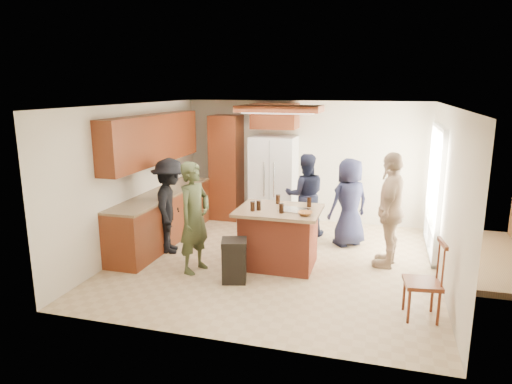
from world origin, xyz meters
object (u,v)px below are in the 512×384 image
(refrigerator, at_px, (274,180))
(spindle_chair, at_px, (424,283))
(person_counter, at_px, (170,206))
(person_behind_right, at_px, (349,202))
(person_behind_left, at_px, (305,195))
(trash_bin, at_px, (234,260))
(person_side_right, at_px, (390,210))
(kitchen_island, at_px, (279,237))
(person_front_left, at_px, (194,218))

(refrigerator, bearing_deg, spindle_chair, -51.83)
(person_counter, bearing_deg, refrigerator, -48.48)
(person_behind_right, bearing_deg, person_behind_left, -64.04)
(person_counter, xyz_separation_m, trash_bin, (1.43, -0.88, -0.49))
(person_side_right, bearing_deg, person_counter, -74.10)
(person_side_right, bearing_deg, person_behind_right, -129.46)
(spindle_chair, bearing_deg, person_behind_left, 124.58)
(person_behind_right, distance_m, kitchen_island, 1.65)
(person_front_left, distance_m, person_counter, 0.99)
(spindle_chair, bearing_deg, kitchen_island, 150.62)
(trash_bin, bearing_deg, person_counter, 148.28)
(person_behind_left, bearing_deg, refrigerator, -55.38)
(person_side_right, height_order, refrigerator, person_side_right)
(person_front_left, relative_size, refrigerator, 0.94)
(person_behind_left, bearing_deg, kitchen_island, 69.58)
(person_side_right, relative_size, person_counter, 1.12)
(spindle_chair, bearing_deg, refrigerator, 128.17)
(person_front_left, height_order, person_behind_right, person_front_left)
(refrigerator, bearing_deg, person_side_right, -37.97)
(person_behind_left, bearing_deg, spindle_chair, 108.43)
(person_side_right, bearing_deg, spindle_chair, 24.08)
(person_behind_left, bearing_deg, person_front_left, 43.23)
(trash_bin, bearing_deg, person_behind_left, 75.87)
(refrigerator, height_order, spindle_chair, refrigerator)
(person_front_left, bearing_deg, refrigerator, 4.16)
(person_behind_right, distance_m, spindle_chair, 2.71)
(person_behind_right, relative_size, kitchen_island, 1.23)
(person_front_left, bearing_deg, person_behind_right, -34.57)
(person_behind_right, xyz_separation_m, refrigerator, (-1.62, 0.99, 0.12))
(trash_bin, bearing_deg, person_front_left, 163.03)
(person_behind_right, height_order, person_side_right, person_side_right)
(person_behind_right, bearing_deg, person_side_right, 89.75)
(person_behind_right, xyz_separation_m, person_side_right, (0.69, -0.80, 0.12))
(person_behind_right, bearing_deg, trash_bin, 13.86)
(refrigerator, xyz_separation_m, kitchen_island, (0.64, -2.28, -0.43))
(person_front_left, height_order, person_side_right, person_side_right)
(person_behind_left, relative_size, person_counter, 0.97)
(person_behind_right, relative_size, spindle_chair, 1.58)
(person_behind_left, distance_m, trash_bin, 2.54)
(person_side_right, bearing_deg, person_behind_left, -117.23)
(refrigerator, height_order, kitchen_island, refrigerator)
(person_side_right, height_order, spindle_chair, person_side_right)
(person_behind_right, bearing_deg, person_counter, -18.69)
(person_behind_right, relative_size, person_side_right, 0.86)
(refrigerator, bearing_deg, trash_bin, -87.07)
(person_front_left, xyz_separation_m, person_counter, (-0.73, 0.67, -0.04))
(person_front_left, relative_size, person_counter, 1.05)
(person_side_right, relative_size, trash_bin, 2.88)
(person_front_left, distance_m, spindle_chair, 3.34)
(person_behind_left, height_order, refrigerator, refrigerator)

